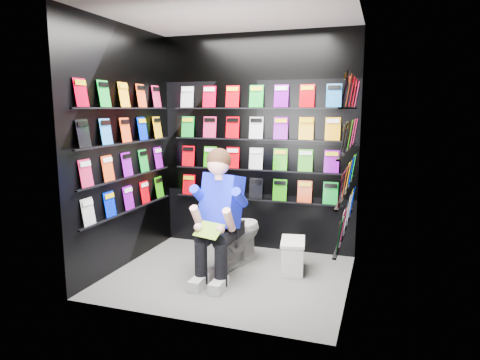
% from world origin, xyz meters
% --- Properties ---
extents(floor, '(2.40, 2.40, 0.00)m').
position_xyz_m(floor, '(0.00, 0.00, 0.00)').
color(floor, slate).
rests_on(floor, ground).
extents(ceiling, '(2.40, 2.40, 0.00)m').
position_xyz_m(ceiling, '(0.00, 0.00, 2.60)').
color(ceiling, white).
rests_on(ceiling, floor).
extents(wall_back, '(2.40, 0.04, 2.60)m').
position_xyz_m(wall_back, '(0.00, 1.00, 1.30)').
color(wall_back, black).
rests_on(wall_back, floor).
extents(wall_front, '(2.40, 0.04, 2.60)m').
position_xyz_m(wall_front, '(0.00, -1.00, 1.30)').
color(wall_front, black).
rests_on(wall_front, floor).
extents(wall_left, '(0.04, 2.00, 2.60)m').
position_xyz_m(wall_left, '(-1.20, 0.00, 1.30)').
color(wall_left, black).
rests_on(wall_left, floor).
extents(wall_right, '(0.04, 2.00, 2.60)m').
position_xyz_m(wall_right, '(1.20, 0.00, 1.30)').
color(wall_right, black).
rests_on(wall_right, floor).
extents(comics_back, '(2.10, 0.06, 1.37)m').
position_xyz_m(comics_back, '(0.00, 0.97, 1.31)').
color(comics_back, '#C30022').
rests_on(comics_back, wall_back).
extents(comics_left, '(0.06, 1.70, 1.37)m').
position_xyz_m(comics_left, '(-1.17, 0.00, 1.31)').
color(comics_left, '#C30022').
rests_on(comics_left, wall_left).
extents(comics_right, '(0.06, 1.70, 1.37)m').
position_xyz_m(comics_right, '(1.17, 0.00, 1.31)').
color(comics_right, '#C30022').
rests_on(comics_right, wall_right).
extents(toilet, '(0.62, 0.84, 0.73)m').
position_xyz_m(toilet, '(-0.07, 0.38, 0.37)').
color(toilet, white).
rests_on(toilet, floor).
extents(longbox, '(0.29, 0.44, 0.31)m').
position_xyz_m(longbox, '(0.60, 0.35, 0.15)').
color(longbox, silver).
rests_on(longbox, floor).
extents(longbox_lid, '(0.32, 0.47, 0.03)m').
position_xyz_m(longbox_lid, '(0.60, 0.35, 0.32)').
color(longbox_lid, silver).
rests_on(longbox_lid, longbox).
extents(reader, '(0.75, 0.91, 1.46)m').
position_xyz_m(reader, '(-0.07, 0.00, 0.78)').
color(reader, '#1923E7').
rests_on(reader, toilet).
extents(held_comic, '(0.31, 0.24, 0.12)m').
position_xyz_m(held_comic, '(-0.07, -0.35, 0.58)').
color(held_comic, green).
rests_on(held_comic, reader).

